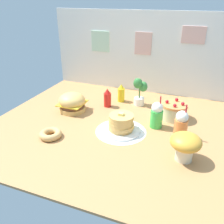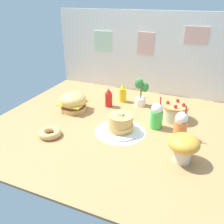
{
  "view_description": "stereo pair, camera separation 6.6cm",
  "coord_description": "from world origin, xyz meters",
  "px_view_note": "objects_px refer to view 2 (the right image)",
  "views": [
    {
      "loc": [
        0.67,
        -1.83,
        1.11
      ],
      "look_at": [
        -0.03,
        0.02,
        0.12
      ],
      "focal_mm": 37.96,
      "sensor_mm": 36.0,
      "label": 1
    },
    {
      "loc": [
        0.73,
        -1.8,
        1.11
      ],
      "look_at": [
        -0.03,
        0.02,
        0.12
      ],
      "focal_mm": 37.96,
      "sensor_mm": 36.0,
      "label": 2
    }
  ],
  "objects_px": {
    "mustard_bottle": "(123,94)",
    "mushroom_stool": "(184,146)",
    "cream_soda_cup": "(157,116)",
    "donut_pink_glaze": "(50,133)",
    "layer_cake": "(175,112)",
    "orange_float_cup": "(181,126)",
    "burger": "(73,102)",
    "potted_plant": "(141,91)",
    "ketchup_bottle": "(109,98)",
    "pancake_stack": "(120,124)"
  },
  "relations": [
    {
      "from": "cream_soda_cup",
      "to": "potted_plant",
      "type": "relative_size",
      "value": 0.98
    },
    {
      "from": "ketchup_bottle",
      "to": "orange_float_cup",
      "type": "relative_size",
      "value": 0.67
    },
    {
      "from": "donut_pink_glaze",
      "to": "layer_cake",
      "type": "bearing_deg",
      "value": 38.1
    },
    {
      "from": "mushroom_stool",
      "to": "orange_float_cup",
      "type": "bearing_deg",
      "value": 101.49
    },
    {
      "from": "mustard_bottle",
      "to": "layer_cake",
      "type": "bearing_deg",
      "value": -18.92
    },
    {
      "from": "cream_soda_cup",
      "to": "donut_pink_glaze",
      "type": "xyz_separation_m",
      "value": [
        -0.81,
        -0.5,
        -0.09
      ]
    },
    {
      "from": "donut_pink_glaze",
      "to": "ketchup_bottle",
      "type": "bearing_deg",
      "value": 73.71
    },
    {
      "from": "burger",
      "to": "mushroom_stool",
      "type": "relative_size",
      "value": 1.21
    },
    {
      "from": "burger",
      "to": "mushroom_stool",
      "type": "height_order",
      "value": "mushroom_stool"
    },
    {
      "from": "burger",
      "to": "potted_plant",
      "type": "height_order",
      "value": "potted_plant"
    },
    {
      "from": "cream_soda_cup",
      "to": "mushroom_stool",
      "type": "bearing_deg",
      "value": -54.85
    },
    {
      "from": "ketchup_bottle",
      "to": "orange_float_cup",
      "type": "height_order",
      "value": "orange_float_cup"
    },
    {
      "from": "pancake_stack",
      "to": "orange_float_cup",
      "type": "xyz_separation_m",
      "value": [
        0.5,
        0.1,
        0.05
      ]
    },
    {
      "from": "orange_float_cup",
      "to": "mushroom_stool",
      "type": "bearing_deg",
      "value": -78.51
    },
    {
      "from": "mustard_bottle",
      "to": "orange_float_cup",
      "type": "xyz_separation_m",
      "value": [
        0.72,
        -0.55,
        0.03
      ]
    },
    {
      "from": "pancake_stack",
      "to": "mushroom_stool",
      "type": "height_order",
      "value": "mushroom_stool"
    },
    {
      "from": "mustard_bottle",
      "to": "cream_soda_cup",
      "type": "height_order",
      "value": "cream_soda_cup"
    },
    {
      "from": "mushroom_stool",
      "to": "cream_soda_cup",
      "type": "bearing_deg",
      "value": 125.15
    },
    {
      "from": "layer_cake",
      "to": "ketchup_bottle",
      "type": "relative_size",
      "value": 1.25
    },
    {
      "from": "donut_pink_glaze",
      "to": "potted_plant",
      "type": "relative_size",
      "value": 0.61
    },
    {
      "from": "burger",
      "to": "cream_soda_cup",
      "type": "height_order",
      "value": "cream_soda_cup"
    },
    {
      "from": "donut_pink_glaze",
      "to": "mushroom_stool",
      "type": "height_order",
      "value": "mushroom_stool"
    },
    {
      "from": "ketchup_bottle",
      "to": "mushroom_stool",
      "type": "xyz_separation_m",
      "value": [
        0.88,
        -0.67,
        0.04
      ]
    },
    {
      "from": "burger",
      "to": "mustard_bottle",
      "type": "relative_size",
      "value": 1.33
    },
    {
      "from": "mushroom_stool",
      "to": "donut_pink_glaze",
      "type": "bearing_deg",
      "value": -175.33
    },
    {
      "from": "donut_pink_glaze",
      "to": "mushroom_stool",
      "type": "bearing_deg",
      "value": 4.67
    },
    {
      "from": "burger",
      "to": "ketchup_bottle",
      "type": "bearing_deg",
      "value": 37.74
    },
    {
      "from": "mustard_bottle",
      "to": "mushroom_stool",
      "type": "bearing_deg",
      "value": -47.51
    },
    {
      "from": "donut_pink_glaze",
      "to": "mushroom_stool",
      "type": "xyz_separation_m",
      "value": [
        1.1,
        0.09,
        0.1
      ]
    },
    {
      "from": "layer_cake",
      "to": "potted_plant",
      "type": "distance_m",
      "value": 0.46
    },
    {
      "from": "ketchup_bottle",
      "to": "potted_plant",
      "type": "distance_m",
      "value": 0.36
    },
    {
      "from": "mustard_bottle",
      "to": "donut_pink_glaze",
      "type": "relative_size",
      "value": 1.08
    },
    {
      "from": "orange_float_cup",
      "to": "mushroom_stool",
      "type": "relative_size",
      "value": 1.36
    },
    {
      "from": "burger",
      "to": "layer_cake",
      "type": "bearing_deg",
      "value": 11.59
    },
    {
      "from": "cream_soda_cup",
      "to": "mustard_bottle",
      "type": "bearing_deg",
      "value": 138.09
    },
    {
      "from": "layer_cake",
      "to": "donut_pink_glaze",
      "type": "relative_size",
      "value": 1.34
    },
    {
      "from": "ketchup_bottle",
      "to": "cream_soda_cup",
      "type": "relative_size",
      "value": 0.67
    },
    {
      "from": "burger",
      "to": "pancake_stack",
      "type": "height_order",
      "value": "burger"
    },
    {
      "from": "burger",
      "to": "donut_pink_glaze",
      "type": "height_order",
      "value": "burger"
    },
    {
      "from": "orange_float_cup",
      "to": "potted_plant",
      "type": "xyz_separation_m",
      "value": [
        -0.51,
        0.52,
        0.05
      ]
    },
    {
      "from": "ketchup_bottle",
      "to": "donut_pink_glaze",
      "type": "xyz_separation_m",
      "value": [
        -0.22,
        -0.76,
        -0.07
      ]
    },
    {
      "from": "pancake_stack",
      "to": "mushroom_stool",
      "type": "relative_size",
      "value": 1.55
    },
    {
      "from": "mustard_bottle",
      "to": "orange_float_cup",
      "type": "distance_m",
      "value": 0.91
    },
    {
      "from": "potted_plant",
      "to": "layer_cake",
      "type": "bearing_deg",
      "value": -25.36
    },
    {
      "from": "layer_cake",
      "to": "ketchup_bottle",
      "type": "distance_m",
      "value": 0.72
    },
    {
      "from": "donut_pink_glaze",
      "to": "mustard_bottle",
      "type": "bearing_deg",
      "value": 71.56
    },
    {
      "from": "burger",
      "to": "orange_float_cup",
      "type": "height_order",
      "value": "orange_float_cup"
    },
    {
      "from": "cream_soda_cup",
      "to": "donut_pink_glaze",
      "type": "distance_m",
      "value": 0.96
    },
    {
      "from": "pancake_stack",
      "to": "layer_cake",
      "type": "relative_size",
      "value": 1.36
    },
    {
      "from": "layer_cake",
      "to": "mushroom_stool",
      "type": "xyz_separation_m",
      "value": [
        0.16,
        -0.65,
        0.05
      ]
    }
  ]
}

